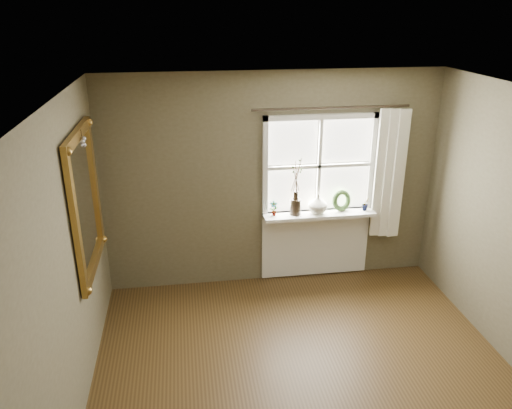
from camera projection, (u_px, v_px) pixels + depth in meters
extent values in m
plane|color=#432D14|center=(317.00, 407.00, 4.35)|extent=(4.50, 4.50, 0.00)
plane|color=silver|center=(335.00, 110.00, 3.38)|extent=(4.50, 4.50, 0.00)
cube|color=brown|center=(272.00, 181.00, 5.98)|extent=(4.00, 0.10, 2.60)
cube|color=brown|center=(49.00, 299.00, 3.59)|extent=(0.10, 4.50, 2.60)
cube|color=white|center=(317.00, 212.00, 6.13)|extent=(1.36, 0.06, 0.06)
cube|color=white|center=(322.00, 117.00, 5.69)|extent=(1.36, 0.06, 0.06)
cube|color=white|center=(265.00, 169.00, 5.82)|extent=(0.06, 0.06, 1.24)
cube|color=white|center=(372.00, 164.00, 6.00)|extent=(0.06, 0.06, 1.24)
cube|color=white|center=(319.00, 166.00, 5.91)|extent=(1.24, 0.05, 0.04)
cube|color=white|center=(319.00, 166.00, 5.91)|extent=(0.04, 0.05, 1.12)
cube|color=white|center=(293.00, 142.00, 5.78)|extent=(0.59, 0.01, 0.53)
cube|color=white|center=(347.00, 140.00, 5.87)|extent=(0.59, 0.01, 0.53)
cube|color=white|center=(291.00, 190.00, 6.00)|extent=(0.59, 0.01, 0.53)
cube|color=white|center=(343.00, 187.00, 6.09)|extent=(0.59, 0.01, 0.53)
cube|color=white|center=(319.00, 214.00, 6.04)|extent=(1.36, 0.26, 0.04)
cube|color=white|center=(315.00, 243.00, 6.30)|extent=(1.36, 0.04, 0.88)
cylinder|color=black|center=(295.00, 207.00, 5.95)|extent=(0.16, 0.16, 0.19)
imported|color=beige|center=(318.00, 204.00, 5.98)|extent=(0.24, 0.24, 0.24)
torus|color=#2F4820|center=(341.00, 203.00, 6.07)|extent=(0.29, 0.20, 0.27)
imported|color=#2F4820|center=(274.00, 208.00, 5.92)|extent=(0.10, 0.07, 0.18)
imported|color=#2F4820|center=(366.00, 204.00, 6.08)|extent=(0.11, 0.11, 0.17)
cube|color=white|center=(389.00, 174.00, 5.99)|extent=(0.36, 0.12, 1.59)
cylinder|color=black|center=(332.00, 108.00, 5.62)|extent=(1.84, 0.03, 0.03)
cube|color=white|center=(85.00, 202.00, 4.65)|extent=(0.02, 0.96, 1.18)
cube|color=olive|center=(77.00, 135.00, 4.41)|extent=(0.05, 1.15, 0.10)
cube|color=olive|center=(94.00, 263.00, 4.89)|extent=(0.05, 1.15, 0.10)
cube|color=olive|center=(76.00, 225.00, 4.16)|extent=(0.05, 0.10, 1.18)
cube|color=olive|center=(94.00, 184.00, 5.13)|extent=(0.05, 0.10, 1.18)
sphere|color=silver|center=(83.00, 141.00, 4.41)|extent=(0.04, 0.04, 0.04)
sphere|color=silver|center=(84.00, 145.00, 4.45)|extent=(0.04, 0.04, 0.04)
sphere|color=silver|center=(84.00, 139.00, 4.46)|extent=(0.04, 0.04, 0.04)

